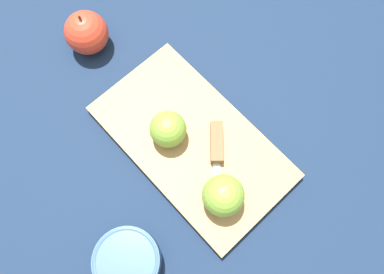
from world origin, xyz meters
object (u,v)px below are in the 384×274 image
Objects in this scene: apple_half_left at (168,129)px; knife at (217,146)px; bowl at (128,261)px; apple_whole at (87,33)px; apple_half_right at (223,196)px.

knife is (0.08, 0.04, -0.02)m from apple_half_left.
knife is at bearing 92.46° from bowl.
apple_whole is (-0.26, 0.05, -0.01)m from apple_half_left.
bowl is at bearing 58.07° from apple_half_left.
apple_half_left is at bearing -11.54° from apple_whole.
bowl is at bearing 41.05° from apple_half_right.
apple_half_left is 0.68× the size of apple_whole.
apple_half_right reaches higher than bowl.
apple_whole is at bearing -43.41° from apple_half_right.
apple_whole is (-0.41, 0.08, -0.01)m from apple_half_right.
apple_whole is at bearing -67.20° from apple_half_left.
apple_half_left is 0.50× the size of knife.
bowl is at bearing -36.94° from apple_whole.
apple_half_left is at bearing -43.50° from apple_half_right.
knife is 0.35m from apple_whole.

